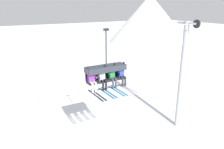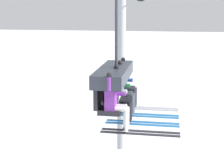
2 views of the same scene
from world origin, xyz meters
TOP-DOWN VIEW (x-y plane):
  - mountain_peak_central at (33.19, 33.64)m, footprint 20.52×20.52m
  - lift_tower_far at (8.61, -0.02)m, footprint 0.36×1.88m
  - lift_cable at (0.95, -0.80)m, footprint 17.34×0.05m
  - chairlift_chair at (1.86, -0.73)m, footprint 2.24×0.74m
  - skier_purple at (0.94, -0.94)m, footprint 0.48×1.70m
  - skier_white at (1.56, -0.94)m, footprint 0.48×1.70m
  - skier_green at (2.16, -0.94)m, footprint 0.48×1.70m
  - skier_blue at (2.77, -0.94)m, footprint 0.48×1.70m

SIDE VIEW (x-z plane):
  - lift_tower_far at x=8.61m, z-range 0.17..8.39m
  - skier_purple at x=0.94m, z-range 4.80..6.14m
  - skier_white at x=1.56m, z-range 4.80..6.14m
  - skier_green at x=2.16m, z-range 4.80..6.14m
  - skier_blue at x=2.77m, z-range 4.80..6.14m
  - chairlift_chair at x=1.86m, z-range 4.20..7.32m
  - mountain_peak_central at x=33.19m, z-range 0.00..11.65m
  - lift_cable at x=0.95m, z-range 7.92..7.97m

